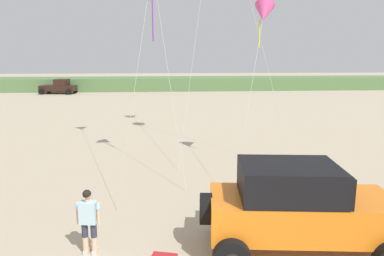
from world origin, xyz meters
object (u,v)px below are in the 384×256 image
kite_pink_ribbon (264,13)px  person_watching (89,218)px  jeep (299,207)px  distant_pickup (59,87)px

kite_pink_ribbon → person_watching: bearing=-132.4°
jeep → kite_pink_ribbon: (0.84, 6.79, 5.31)m
distant_pickup → kite_pink_ribbon: size_ratio=0.68×
person_watching → distant_pickup: 43.05m
person_watching → distant_pickup: distant_pickup is taller
person_watching → kite_pink_ribbon: size_ratio=0.23×
person_watching → jeep: bearing=-3.6°
jeep → distant_pickup: jeep is taller
person_watching → kite_pink_ribbon: kite_pink_ribbon is taller
person_watching → kite_pink_ribbon: bearing=47.6°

